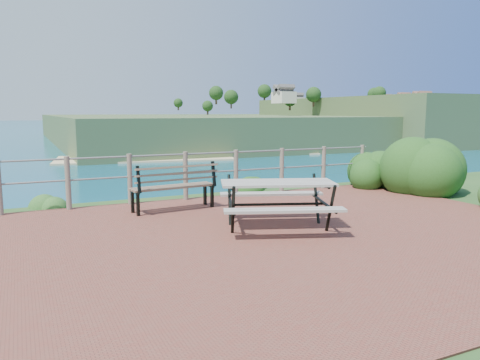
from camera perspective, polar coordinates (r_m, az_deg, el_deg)
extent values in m
cube|color=brown|center=(6.82, 2.54, -7.32)|extent=(10.00, 7.00, 0.12)
plane|color=#146C79|center=(205.83, -24.57, 7.09)|extent=(1200.00, 1200.00, 0.00)
cylinder|color=#6B5B4C|center=(9.28, -20.23, -0.35)|extent=(0.10, 0.10, 1.00)
cylinder|color=#6B5B4C|center=(9.44, -13.27, 0.09)|extent=(0.10, 0.10, 1.00)
cylinder|color=#6B5B4C|center=(9.74, -6.65, 0.51)|extent=(0.10, 0.10, 1.00)
cylinder|color=#6B5B4C|center=(10.16, -0.50, 0.89)|extent=(0.10, 0.10, 1.00)
cylinder|color=#6B5B4C|center=(10.69, 5.11, 1.23)|extent=(0.10, 0.10, 1.00)
cylinder|color=#6B5B4C|center=(11.31, 10.15, 1.52)|extent=(0.10, 0.10, 1.00)
cylinder|color=#6B5B4C|center=(12.01, 14.63, 1.77)|extent=(0.10, 0.10, 1.00)
cylinder|color=slate|center=(9.69, -6.70, 3.14)|extent=(9.40, 0.04, 0.04)
cylinder|color=slate|center=(9.74, -6.66, 0.80)|extent=(9.40, 0.04, 0.04)
cube|color=#38552A|center=(259.04, 8.37, 6.53)|extent=(260.00, 180.00, 12.00)
cube|color=#38552A|center=(268.62, 24.07, 6.81)|extent=(160.00, 120.00, 20.00)
cube|color=beige|center=(187.08, 20.25, 3.67)|extent=(209.53, 114.73, 0.50)
cube|color=gray|center=(7.31, 4.62, -0.35)|extent=(1.89, 1.29, 0.04)
cube|color=gray|center=(7.36, 4.59, -2.59)|extent=(1.72, 0.85, 0.04)
cube|color=gray|center=(7.36, 4.59, -2.59)|extent=(1.72, 0.85, 0.04)
cylinder|color=black|center=(7.37, 4.59, -2.96)|extent=(1.42, 0.57, 0.04)
cube|color=brown|center=(8.76, -8.15, -0.82)|extent=(1.62, 0.56, 0.04)
cube|color=brown|center=(8.72, -8.19, 0.98)|extent=(1.59, 0.29, 0.36)
cube|color=black|center=(8.79, -8.12, -2.23)|extent=(0.06, 0.06, 0.44)
cube|color=black|center=(8.79, -8.12, -2.23)|extent=(0.06, 0.06, 0.44)
cube|color=black|center=(8.79, -8.12, -2.23)|extent=(0.06, 0.06, 0.44)
cube|color=black|center=(8.79, -8.12, -2.23)|extent=(0.06, 0.06, 0.44)
ellipsoid|color=#204214|center=(11.47, 22.02, -1.50)|extent=(1.58, 1.58, 2.24)
ellipsoid|color=#204214|center=(12.05, 15.60, -0.74)|extent=(1.22, 1.22, 1.74)
ellipsoid|color=#215921|center=(9.86, -22.58, -3.05)|extent=(0.68, 0.68, 0.38)
ellipsoid|color=#204214|center=(11.16, 0.97, -1.14)|extent=(0.80, 0.80, 0.56)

